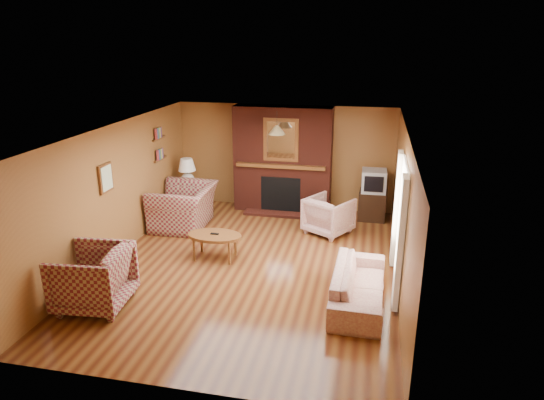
% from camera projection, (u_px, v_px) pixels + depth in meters
% --- Properties ---
extents(floor, '(6.50, 6.50, 0.00)m').
position_uv_depth(floor, '(251.00, 265.00, 8.58)').
color(floor, '#4B2110').
rests_on(floor, ground).
extents(ceiling, '(6.50, 6.50, 0.00)m').
position_uv_depth(ceiling, '(249.00, 131.00, 7.81)').
color(ceiling, silver).
rests_on(ceiling, wall_back).
extents(wall_back, '(6.50, 0.00, 6.50)m').
position_uv_depth(wall_back, '(285.00, 157.00, 11.20)').
color(wall_back, '#97622E').
rests_on(wall_back, floor).
extents(wall_front, '(6.50, 0.00, 6.50)m').
position_uv_depth(wall_front, '(175.00, 297.00, 5.18)').
color(wall_front, '#97622E').
rests_on(wall_front, floor).
extents(wall_left, '(0.00, 6.50, 6.50)m').
position_uv_depth(wall_left, '(115.00, 192.00, 8.68)').
color(wall_left, '#97622E').
rests_on(wall_left, floor).
extents(wall_right, '(0.00, 6.50, 6.50)m').
position_uv_depth(wall_right, '(402.00, 212.00, 7.70)').
color(wall_right, '#97622E').
rests_on(wall_right, floor).
extents(fireplace, '(2.20, 0.82, 2.40)m').
position_uv_depth(fireplace, '(283.00, 160.00, 10.96)').
color(fireplace, '#4A1910').
rests_on(fireplace, floor).
extents(window_right, '(0.10, 1.85, 2.00)m').
position_uv_depth(window_right, '(399.00, 220.00, 7.55)').
color(window_right, beige).
rests_on(window_right, wall_right).
extents(bookshelf, '(0.09, 0.55, 0.71)m').
position_uv_depth(bookshelf, '(160.00, 145.00, 10.28)').
color(bookshelf, brown).
rests_on(bookshelf, wall_left).
extents(botanical_print, '(0.05, 0.40, 0.50)m').
position_uv_depth(botanical_print, '(106.00, 178.00, 8.28)').
color(botanical_print, brown).
rests_on(botanical_print, wall_left).
extents(pendant_light, '(0.36, 0.36, 0.48)m').
position_uv_depth(pendant_light, '(277.00, 130.00, 10.07)').
color(pendant_light, black).
rests_on(pendant_light, ceiling).
extents(plaid_loveseat, '(1.23, 1.39, 0.88)m').
position_uv_depth(plaid_loveseat, '(184.00, 206.00, 10.22)').
color(plaid_loveseat, maroon).
rests_on(plaid_loveseat, floor).
extents(plaid_armchair, '(1.10, 1.08, 0.93)m').
position_uv_depth(plaid_armchair, '(93.00, 278.00, 7.15)').
color(plaid_armchair, maroon).
rests_on(plaid_armchair, floor).
extents(floral_sofa, '(0.80, 1.93, 0.56)m').
position_uv_depth(floral_sofa, '(359.00, 285.00, 7.32)').
color(floral_sofa, beige).
rests_on(floral_sofa, floor).
extents(floral_armchair, '(1.13, 1.14, 0.76)m').
position_uv_depth(floral_armchair, '(329.00, 215.00, 9.89)').
color(floral_armchair, beige).
rests_on(floral_armchair, floor).
extents(coffee_table, '(0.98, 0.61, 0.49)m').
position_uv_depth(coffee_table, '(215.00, 237.00, 8.73)').
color(coffee_table, brown).
rests_on(coffee_table, floor).
extents(side_table, '(0.45, 0.45, 0.59)m').
position_uv_depth(side_table, '(189.00, 199.00, 11.16)').
color(side_table, brown).
rests_on(side_table, floor).
extents(table_lamp, '(0.40, 0.40, 0.66)m').
position_uv_depth(table_lamp, '(187.00, 171.00, 10.95)').
color(table_lamp, silver).
rests_on(table_lamp, side_table).
extents(tv_stand, '(0.60, 0.55, 0.64)m').
position_uv_depth(tv_stand, '(372.00, 205.00, 10.67)').
color(tv_stand, black).
rests_on(tv_stand, floor).
extents(crt_tv, '(0.53, 0.53, 0.48)m').
position_uv_depth(crt_tv, '(374.00, 181.00, 10.48)').
color(crt_tv, '#9EA0A5').
rests_on(crt_tv, tv_stand).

